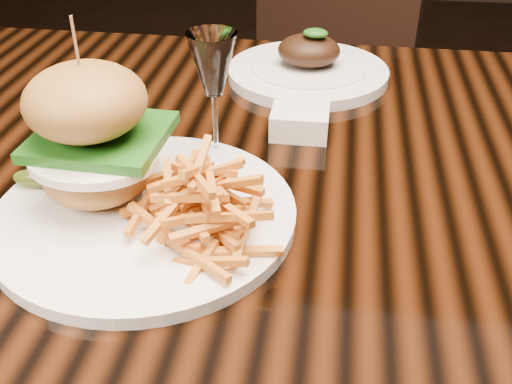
# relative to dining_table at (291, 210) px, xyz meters

# --- Properties ---
(dining_table) EXTENTS (1.60, 0.90, 0.75)m
(dining_table) POSITION_rel_dining_table_xyz_m (0.00, 0.00, 0.00)
(dining_table) COLOR black
(dining_table) RESTS_ON ground
(burger_plate) EXTENTS (0.33, 0.33, 0.22)m
(burger_plate) POSITION_rel_dining_table_xyz_m (-0.16, -0.15, 0.13)
(burger_plate) COLOR white
(burger_plate) RESTS_ON dining_table
(ramekin) EXTENTS (0.10, 0.10, 0.04)m
(ramekin) POSITION_rel_dining_table_xyz_m (0.00, 0.08, 0.09)
(ramekin) COLOR white
(ramekin) RESTS_ON dining_table
(wine_glass) EXTENTS (0.06, 0.06, 0.17)m
(wine_glass) POSITION_rel_dining_table_xyz_m (-0.10, -0.00, 0.20)
(wine_glass) COLOR white
(wine_glass) RESTS_ON dining_table
(far_dish) EXTENTS (0.27, 0.27, 0.09)m
(far_dish) POSITION_rel_dining_table_xyz_m (-0.00, 0.28, 0.09)
(far_dish) COLOR white
(far_dish) RESTS_ON dining_table
(chair_far) EXTENTS (0.57, 0.57, 0.95)m
(chair_far) POSITION_rel_dining_table_xyz_m (-0.00, 0.89, -0.13)
(chair_far) COLOR black
(chair_far) RESTS_ON ground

